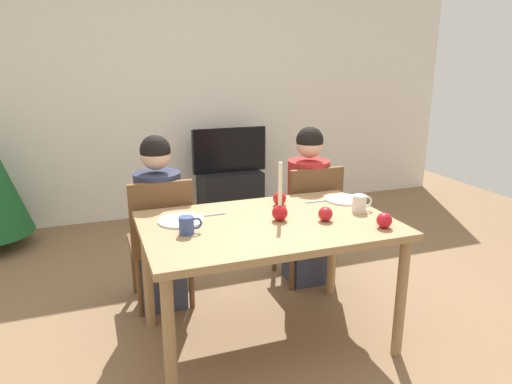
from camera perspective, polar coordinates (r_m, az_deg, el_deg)
The scene contains 19 objects.
ground_plane at distance 2.96m, azimuth 1.38°, elevation -17.46°, with size 7.68×7.68×0.00m, color brown.
back_wall at distance 4.99m, azimuth -9.64°, elevation 12.00°, with size 6.40×0.10×2.60m, color silver.
dining_table at distance 2.65m, azimuth 1.48°, elevation -5.35°, with size 1.40×0.90×0.75m.
chair_left at distance 3.14m, azimuth -11.51°, elevation -5.24°, with size 0.40×0.40×0.90m.
chair_right at distance 3.44m, azimuth 6.52°, elevation -3.08°, with size 0.40×0.40×0.90m.
person_left_child at distance 3.15m, azimuth -11.66°, elevation -4.06°, with size 0.30×0.30×1.17m.
person_right_child at distance 3.45m, azimuth 6.31°, elevation -2.01°, with size 0.30×0.30×1.17m.
tv_stand at distance 5.00m, azimuth -3.16°, elevation -0.17°, with size 0.64×0.40×0.48m, color black.
tv at distance 4.89m, azimuth -3.25°, elevation 5.13°, with size 0.79×0.05×0.46m.
candle_centerpiece at distance 2.62m, azimuth 2.94°, elevation -2.08°, with size 0.09×0.09×0.34m.
plate_left at distance 2.66m, azimuth -9.13°, elevation -3.44°, with size 0.26×0.26×0.01m, color white.
plate_right at distance 3.06m, azimuth 10.72°, elevation -0.91°, with size 0.24×0.24×0.01m, color white.
mug_left at distance 2.46m, azimuth -8.41°, elevation -4.03°, with size 0.12×0.08×0.09m.
mug_right at distance 2.85m, azimuth 12.57°, elevation -1.36°, with size 0.13×0.08×0.10m.
fork_left at distance 2.73m, azimuth -5.61°, elevation -2.81°, with size 0.18×0.01×0.01m, color silver.
fork_right at distance 3.01m, azimuth 7.67°, elevation -1.12°, with size 0.18×0.01×0.01m, color silver.
apple_near_candle at distance 2.61m, azimuth 15.39°, elevation -3.36°, with size 0.08×0.08×0.08m, color red.
apple_by_left_plate at distance 2.65m, azimuth 8.48°, elevation -2.67°, with size 0.08×0.08×0.08m, color red.
apple_by_right_mug at distance 2.91m, azimuth 2.90°, elevation -0.80°, with size 0.08×0.08×0.08m, color #B01919.
Camera 1 is at (-0.90, -2.30, 1.63)m, focal length 32.76 mm.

